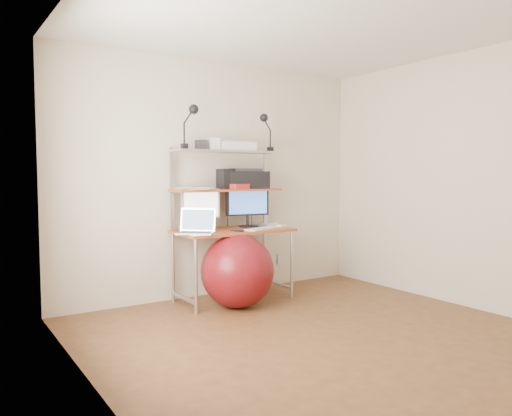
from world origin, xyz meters
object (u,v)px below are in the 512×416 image
(printer, at_px, (245,179))
(exercise_ball, at_px, (237,271))
(monitor_black, at_px, (248,204))
(laptop, at_px, (197,228))
(monitor_silver, at_px, (201,207))

(printer, xyz_separation_m, exercise_ball, (-0.37, -0.44, -0.89))
(exercise_ball, bearing_deg, monitor_black, 46.67)
(monitor_black, relative_size, laptop, 1.12)
(monitor_silver, relative_size, monitor_black, 0.91)
(laptop, relative_size, exercise_ball, 0.61)
(monitor_silver, height_order, printer, printer)
(printer, distance_m, exercise_ball, 1.06)
(monitor_black, bearing_deg, laptop, -154.39)
(laptop, bearing_deg, exercise_ball, 16.46)
(monitor_silver, xyz_separation_m, exercise_ball, (0.19, -0.40, -0.62))
(monitor_black, xyz_separation_m, laptop, (-0.72, -0.22, -0.19))
(monitor_silver, bearing_deg, printer, 11.96)
(monitor_black, xyz_separation_m, exercise_ball, (-0.36, -0.38, -0.63))
(laptop, distance_m, exercise_ball, 0.58)
(monitor_black, relative_size, exercise_ball, 0.68)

